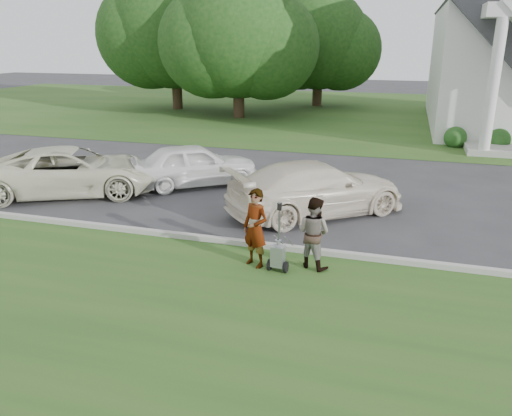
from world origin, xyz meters
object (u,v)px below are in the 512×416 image
at_px(parking_meter_near, 279,223).
at_px(car_b, 194,165).
at_px(tree_left, 238,39).
at_px(person_right, 313,233).
at_px(car_c, 316,188).
at_px(person_left, 255,229).
at_px(striping_cart, 278,257).
at_px(tree_back, 319,45).
at_px(tree_far, 174,31).
at_px(car_a, 72,171).

distance_m(parking_meter_near, car_b, 6.94).
height_order(tree_left, person_right, tree_left).
relative_size(parking_meter_near, car_c, 0.25).
bearing_deg(parking_meter_near, car_c, 84.95).
xyz_separation_m(person_left, person_right, (1.30, 0.31, -0.08)).
xyz_separation_m(striping_cart, person_right, (0.72, 0.45, 0.49)).
relative_size(car_b, car_c, 0.82).
relative_size(person_left, parking_meter_near, 1.33).
bearing_deg(tree_back, parking_meter_near, -81.72).
bearing_deg(tree_left, striping_cart, -69.37).
bearing_deg(person_left, tree_left, 135.20).
relative_size(tree_far, car_a, 2.00).
relative_size(tree_back, car_c, 1.73).
relative_size(tree_left, tree_far, 0.91).
distance_m(tree_back, person_left, 30.99).
bearing_deg(car_c, person_left, 130.26).
bearing_deg(tree_back, car_c, -80.03).
xyz_separation_m(tree_left, car_c, (8.64, -18.40, -4.30)).
xyz_separation_m(tree_left, person_right, (9.24, -22.19, -4.26)).
distance_m(striping_cart, parking_meter_near, 0.99).
bearing_deg(parking_meter_near, striping_cart, -77.50).
bearing_deg(striping_cart, parking_meter_near, 106.54).
height_order(person_right, parking_meter_near, person_right).
relative_size(tree_left, person_right, 6.25).
height_order(person_left, person_right, person_left).
height_order(tree_far, car_b, tree_far).
relative_size(parking_meter_near, car_b, 0.31).
distance_m(tree_left, car_b, 17.53).
bearing_deg(tree_far, car_a, -73.96).
distance_m(person_right, car_b, 7.81).
bearing_deg(car_a, striping_cart, -141.17).
distance_m(tree_left, striping_cart, 24.65).
distance_m(car_a, car_b, 4.21).
bearing_deg(striping_cart, car_c, 92.41).
bearing_deg(parking_meter_near, tree_left, 110.92).
distance_m(person_left, car_c, 4.16).
relative_size(striping_cart, person_right, 0.54).
xyz_separation_m(striping_cart, person_left, (-0.58, 0.14, 0.57)).
bearing_deg(parking_meter_near, person_right, -22.14).
relative_size(person_left, car_b, 0.41).
xyz_separation_m(tree_left, parking_meter_near, (8.34, -21.82, -4.23)).
bearing_deg(car_c, parking_meter_near, 134.92).
distance_m(parking_meter_near, car_a, 8.67).
height_order(person_left, car_b, person_left).
bearing_deg(person_right, tree_far, -37.21).
bearing_deg(tree_far, car_c, -55.62).
xyz_separation_m(person_left, car_c, (0.70, 4.10, -0.13)).
relative_size(person_right, car_b, 0.37).
height_order(striping_cart, car_a, car_a).
relative_size(tree_left, striping_cart, 11.48).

